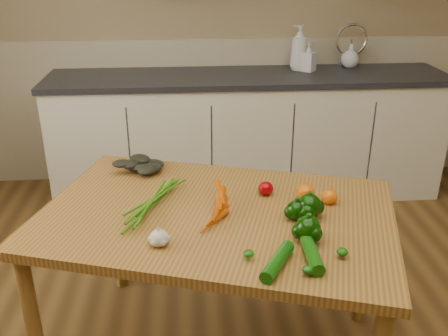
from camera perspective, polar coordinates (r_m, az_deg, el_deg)
name	(u,v)px	position (r m, az deg, el deg)	size (l,w,h in m)	color
room	(264,115)	(1.55, 4.62, 6.03)	(4.04, 5.04, 2.64)	brown
counter_run	(249,133)	(3.73, 2.85, 4.03)	(2.84, 0.64, 1.14)	beige
table	(216,230)	(2.05, -0.87, -7.04)	(1.60, 1.27, 0.75)	olive
soap_bottle_a	(299,48)	(3.74, 8.60, 13.45)	(0.12, 0.12, 0.32)	silver
soap_bottle_b	(309,57)	(3.72, 9.64, 12.40)	(0.09, 0.09, 0.20)	silver
soap_bottle_c	(351,56)	(3.91, 14.26, 12.34)	(0.13, 0.13, 0.17)	silver
carrot_bunch	(196,204)	(2.00, -3.27, -4.12)	(0.26, 0.20, 0.07)	#C94D04
leafy_greens	(140,161)	(2.39, -9.57, 0.82)	(0.20, 0.18, 0.10)	black
garlic_bulb	(159,238)	(1.80, -7.45, -7.94)	(0.07, 0.07, 0.06)	beige
pepper_a	(296,210)	(1.96, 8.26, -4.82)	(0.08, 0.08, 0.08)	black
pepper_b	(309,206)	(1.97, 9.71, -4.35)	(0.10, 0.10, 0.10)	black
pepper_c	(308,229)	(1.83, 9.55, -6.89)	(0.10, 0.10, 0.10)	black
tomato_a	(266,188)	(2.14, 4.79, -2.33)	(0.06, 0.06, 0.06)	#920206
tomato_b	(305,192)	(2.12, 9.29, -2.74)	(0.07, 0.07, 0.07)	#D85605
tomato_c	(329,197)	(2.10, 11.96, -3.24)	(0.07, 0.07, 0.06)	#D85605
zucchini_a	(311,253)	(1.74, 9.96, -9.53)	(0.05, 0.05, 0.21)	#0C4407
zucchini_b	(277,262)	(1.68, 6.13, -10.58)	(0.05, 0.05, 0.21)	#0C4407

